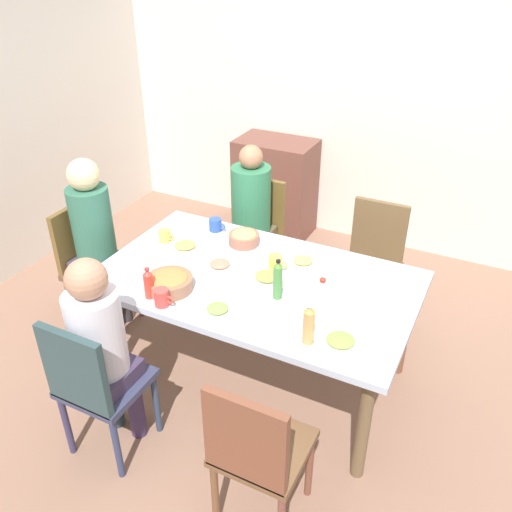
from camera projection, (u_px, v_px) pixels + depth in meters
ground_plane at (256, 373)px, 3.50m from camera, size 5.62×5.62×0.00m
wall_back at (371, 97)px, 4.48m from camera, size 4.93×0.12×2.60m
dining_table at (256, 289)px, 3.15m from camera, size 1.84×1.08×0.74m
chair_0 at (90, 260)px, 3.73m from camera, size 0.40×0.40×0.90m
person_0 at (95, 233)px, 3.57m from camera, size 0.30×0.30×1.27m
chair_1 at (372, 258)px, 3.76m from camera, size 0.40×0.40×0.90m
chair_2 at (94, 383)px, 2.71m from camera, size 0.40×0.40×0.90m
person_2 at (100, 342)px, 2.68m from camera, size 0.30×0.30×1.20m
chair_3 at (256, 450)px, 2.35m from camera, size 0.40×0.40×0.90m
chair_4 at (256, 230)px, 4.11m from camera, size 0.40×0.40×0.90m
person_4 at (250, 211)px, 3.94m from camera, size 0.30×0.30×1.21m
plate_0 at (185, 247)px, 3.40m from camera, size 0.25×0.25×0.04m
plate_1 at (303, 262)px, 3.24m from camera, size 0.21×0.21×0.04m
plate_2 at (220, 265)px, 3.21m from camera, size 0.22×0.22×0.04m
plate_3 at (340, 342)px, 2.60m from camera, size 0.25×0.25×0.04m
plate_4 at (218, 310)px, 2.82m from camera, size 0.21×0.21×0.04m
plate_5 at (267, 278)px, 3.09m from camera, size 0.26×0.26×0.04m
bowl_0 at (244, 238)px, 3.44m from camera, size 0.20×0.20×0.09m
bowl_1 at (169, 282)px, 2.99m from camera, size 0.26×0.26×0.10m
cup_0 at (276, 262)px, 3.18m from camera, size 0.12×0.08×0.09m
cup_1 at (216, 225)px, 3.60m from camera, size 0.12×0.08×0.09m
cup_2 at (165, 236)px, 3.47m from camera, size 0.11×0.08×0.08m
cup_3 at (162, 298)px, 2.86m from camera, size 0.12×0.08×0.10m
bottle_0 at (149, 284)px, 2.91m from camera, size 0.05×0.05×0.19m
bottle_1 at (321, 299)px, 2.75m from camera, size 0.07×0.07×0.23m
bottle_2 at (309, 325)px, 2.57m from camera, size 0.06×0.06×0.23m
bottle_3 at (278, 280)px, 2.89m from camera, size 0.05×0.05×0.24m
side_cabinet at (275, 187)px, 4.96m from camera, size 0.70×0.44×0.90m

